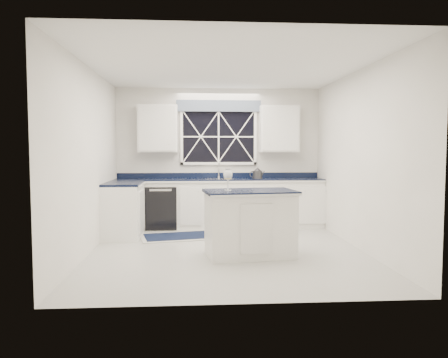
{
  "coord_description": "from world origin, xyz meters",
  "views": [
    {
      "loc": [
        -0.48,
        -6.4,
        1.52
      ],
      "look_at": [
        -0.02,
        0.4,
        1.04
      ],
      "focal_mm": 35.0,
      "sensor_mm": 36.0,
      "label": 1
    }
  ],
  "objects": [
    {
      "name": "soap_bottle",
      "position": [
        0.75,
        2.14,
        1.03
      ],
      "size": [
        0.09,
        0.09,
        0.18
      ],
      "primitive_type": "imported",
      "rotation": [
        0.0,
        0.0,
        0.05
      ],
      "color": "silver",
      "rests_on": "countertop"
    },
    {
      "name": "window",
      "position": [
        0.0,
        2.2,
        1.83
      ],
      "size": [
        1.65,
        0.09,
        1.26
      ],
      "color": "black",
      "rests_on": "ground"
    },
    {
      "name": "base_cabinets",
      "position": [
        -0.33,
        1.78,
        0.45
      ],
      "size": [
        3.99,
        1.6,
        0.9
      ],
      "color": "white",
      "rests_on": "ground"
    },
    {
      "name": "kettle",
      "position": [
        0.73,
        1.92,
        1.04
      ],
      "size": [
        0.3,
        0.21,
        0.22
      ],
      "rotation": [
        0.0,
        0.0,
        0.16
      ],
      "color": "#313134",
      "rests_on": "countertop"
    },
    {
      "name": "upper_cabinets",
      "position": [
        0.0,
        2.08,
        1.9
      ],
      "size": [
        3.1,
        0.34,
        0.9
      ],
      "color": "white",
      "rests_on": "ground"
    },
    {
      "name": "dishwasher",
      "position": [
        -1.1,
        1.95,
        0.41
      ],
      "size": [
        0.6,
        0.58,
        0.82
      ],
      "primitive_type": "cube",
      "color": "black",
      "rests_on": "ground"
    },
    {
      "name": "countertop",
      "position": [
        0.0,
        1.95,
        0.92
      ],
      "size": [
        3.98,
        0.64,
        0.04
      ],
      "primitive_type": "cube",
      "color": "black",
      "rests_on": "base_cabinets"
    },
    {
      "name": "back_wall",
      "position": [
        0.0,
        2.25,
        1.35
      ],
      "size": [
        4.0,
        0.1,
        2.7
      ],
      "primitive_type": "cube",
      "color": "white",
      "rests_on": "ground"
    },
    {
      "name": "rug",
      "position": [
        -0.73,
        1.06,
        0.01
      ],
      "size": [
        1.49,
        1.08,
        0.02
      ],
      "rotation": [
        0.0,
        0.0,
        0.21
      ],
      "color": "#AAAAA5",
      "rests_on": "ground"
    },
    {
      "name": "wine_glass",
      "position": [
        -0.01,
        -0.34,
        1.14
      ],
      "size": [
        0.13,
        0.13,
        0.3
      ],
      "color": "white",
      "rests_on": "island"
    },
    {
      "name": "faucet",
      "position": [
        0.0,
        2.14,
        1.1
      ],
      "size": [
        0.05,
        0.2,
        0.3
      ],
      "color": "#BABABD",
      "rests_on": "countertop"
    },
    {
      "name": "island",
      "position": [
        0.3,
        -0.34,
        0.47
      ],
      "size": [
        1.34,
        0.91,
        0.93
      ],
      "rotation": [
        0.0,
        0.0,
        0.13
      ],
      "color": "white",
      "rests_on": "ground"
    },
    {
      "name": "ground",
      "position": [
        0.0,
        0.0,
        0.0
      ],
      "size": [
        4.5,
        4.5,
        0.0
      ],
      "primitive_type": "plane",
      "color": "#A8A8A3",
      "rests_on": "ground"
    }
  ]
}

